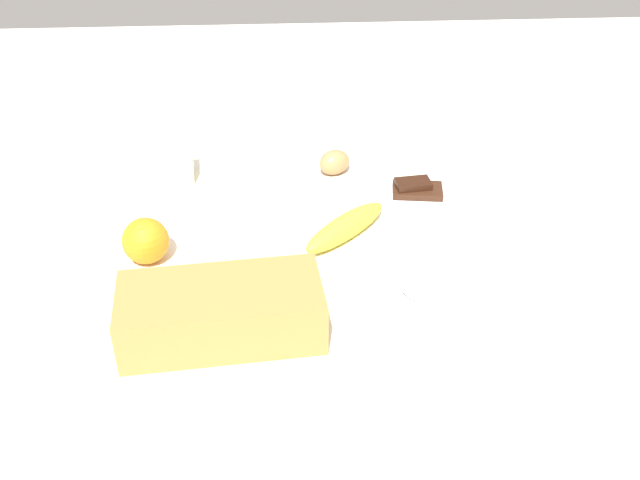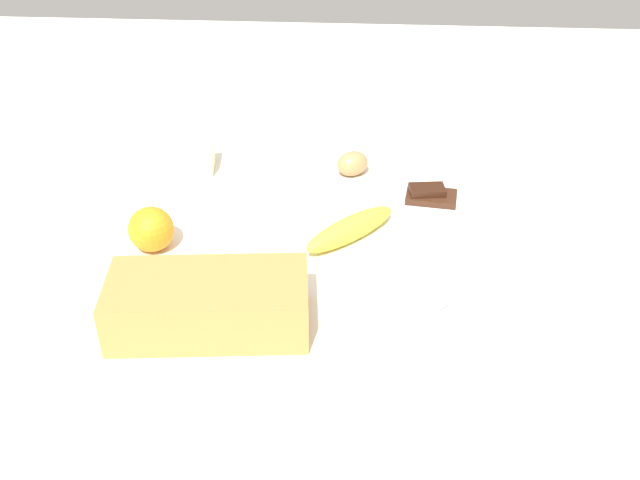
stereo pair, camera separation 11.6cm
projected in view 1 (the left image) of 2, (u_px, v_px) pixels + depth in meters
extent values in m
cube|color=silver|center=(320.00, 265.00, 1.19)|extent=(2.40, 2.40, 0.02)
cube|color=#B77A3D|center=(221.00, 312.00, 1.01)|extent=(0.29, 0.16, 0.08)
cube|color=black|center=(221.00, 310.00, 1.01)|extent=(0.28, 0.14, 0.07)
cylinder|color=white|center=(429.00, 299.00, 1.07)|extent=(0.12, 0.12, 0.04)
torus|color=white|center=(430.00, 289.00, 1.06)|extent=(0.12, 0.12, 0.01)
ellipsoid|color=white|center=(430.00, 283.00, 1.05)|extent=(0.09, 0.09, 0.03)
ellipsoid|color=yellow|center=(345.00, 227.00, 1.23)|extent=(0.17, 0.16, 0.04)
sphere|color=orange|center=(146.00, 241.00, 1.16)|extent=(0.07, 0.07, 0.07)
cube|color=#F4EDB2|center=(169.00, 165.00, 1.39)|extent=(0.10, 0.07, 0.06)
ellipsoid|color=#B67B4A|center=(334.00, 162.00, 1.41)|extent=(0.08, 0.07, 0.05)
cylinder|color=white|center=(417.00, 196.00, 1.34)|extent=(0.13, 0.13, 0.01)
cube|color=#381E11|center=(417.00, 190.00, 1.33)|extent=(0.10, 0.07, 0.01)
cube|color=black|center=(413.00, 184.00, 1.33)|extent=(0.07, 0.05, 0.01)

